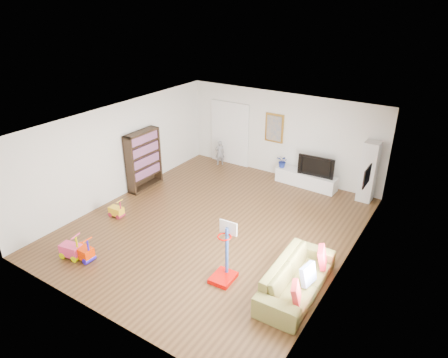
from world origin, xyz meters
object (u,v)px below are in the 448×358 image
Objects in this scene: media_console at (306,179)px; sofa at (297,278)px; basketball_hoop at (223,254)px; bookshelf at (144,160)px.

sofa reaches higher than media_console.
media_console is at bearing 18.64° from sofa.
sofa is 1.53m from basketball_hoop.
bookshelf is (-4.09, -2.72, 0.67)m from media_console.
sofa is (5.78, -1.89, -0.56)m from bookshelf.
bookshelf is at bearing -143.61° from media_console.
bookshelf reaches higher than media_console.
media_console is at bearing 90.64° from basketball_hoop.
media_console is 4.96m from bookshelf.
bookshelf reaches higher than sofa.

